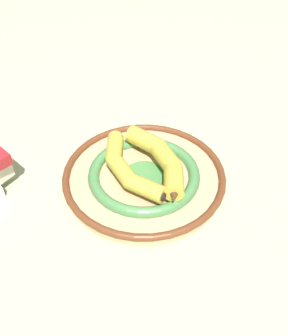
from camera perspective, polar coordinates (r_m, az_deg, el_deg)
The scene contains 4 objects.
ground_plane at distance 0.74m, azimuth 0.77°, elevation -3.13°, with size 2.80×2.80×0.00m, color #B2C693.
decorative_bowl at distance 0.73m, azimuth -0.00°, elevation -1.31°, with size 0.30×0.30×0.04m.
banana_a at distance 0.71m, azimuth -2.65°, elevation 0.15°, with size 0.20×0.09×0.03m.
banana_b at distance 0.72m, azimuth 2.58°, elevation 1.24°, with size 0.21×0.08×0.04m.
Camera 1 is at (0.49, -0.15, 0.53)m, focal length 42.00 mm.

